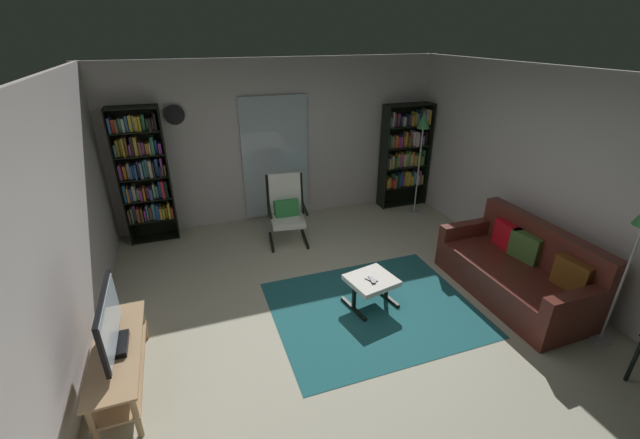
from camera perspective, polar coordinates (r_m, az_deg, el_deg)
The scene contains 17 objects.
ground_plane at distance 4.80m, azimuth 3.88°, elevation -12.80°, with size 7.02×7.02×0.00m, color #B5B199.
wall_back at distance 6.74m, azimuth -5.63°, elevation 10.97°, with size 5.60×0.06×2.60m, color beige.
wall_left at distance 3.99m, azimuth -34.02°, elevation -3.95°, with size 0.06×6.00×2.60m, color beige.
wall_right at distance 5.72m, azimuth 30.15°, elevation 4.98°, with size 0.06×6.00×2.60m, color beige.
glass_door_panel at distance 6.72m, azimuth -6.33°, elevation 8.68°, with size 1.10×0.01×2.00m, color silver.
area_rug at distance 4.86m, azimuth 7.58°, elevation -12.45°, with size 2.30×1.87×0.01m, color #1F5C62.
tv_stand at distance 4.19m, azimuth -26.59°, elevation -17.48°, with size 0.41×1.29×0.45m.
television at distance 3.94m, azimuth -27.73°, elevation -13.05°, with size 0.20×0.85×0.55m.
bookshelf_near_tv at distance 6.44m, azimuth -23.82°, elevation 6.01°, with size 0.70×0.30×2.03m.
bookshelf_near_sofa at distance 7.42m, azimuth 11.93°, elevation 9.22°, with size 0.87×0.30×1.83m.
leather_sofa at distance 5.46m, azimuth 26.39°, elevation -6.61°, with size 0.89×1.85×0.89m.
lounge_armchair at distance 6.08m, azimuth -4.81°, elevation 1.76°, with size 0.65×0.72×1.02m.
ottoman at distance 4.76m, azimuth 7.30°, elevation -8.94°, with size 0.60×0.57×0.36m.
tv_remote at distance 4.68m, azimuth 7.38°, elevation -8.54°, with size 0.04×0.14×0.02m, color black.
cell_phone at distance 4.69m, azimuth 7.31°, elevation -8.46°, with size 0.07×0.14×0.01m, color black.
floor_lamp_by_shelf at distance 6.93m, azimuth 14.44°, elevation 12.25°, with size 0.22×0.22×1.79m.
wall_clock at distance 6.37m, azimuth -20.03°, elevation 13.84°, with size 0.29×0.03×0.29m.
Camera 1 is at (-1.55, -3.44, 2.96)m, focal length 22.48 mm.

